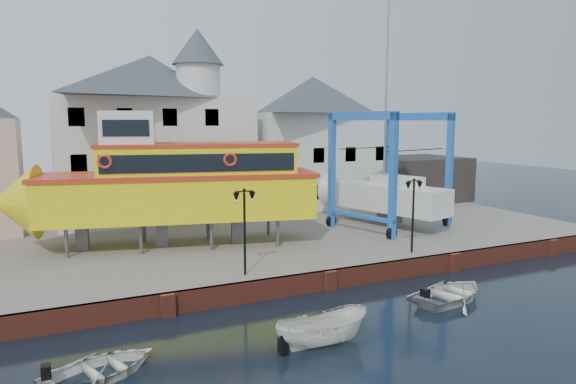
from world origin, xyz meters
name	(u,v)px	position (x,y,z in m)	size (l,w,h in m)	color
ground	(329,290)	(0.00, 0.00, 0.00)	(140.00, 140.00, 0.00)	black
hardstanding	(250,236)	(0.00, 11.00, 0.50)	(44.00, 22.00, 1.00)	slate
quay_wall	(329,280)	(0.00, 0.10, 0.50)	(44.00, 0.47, 1.00)	maroon
building_white_main	(154,134)	(-4.87, 18.39, 7.34)	(14.00, 8.30, 14.00)	silver
building_white_right	(312,141)	(9.00, 19.00, 6.60)	(12.00, 8.00, 11.20)	silver
shed_dark	(416,178)	(19.00, 17.00, 3.00)	(8.00, 7.00, 4.00)	black
lamp_post_left	(244,210)	(-4.00, 1.20, 4.17)	(1.12, 0.32, 4.20)	black
lamp_post_right	(414,197)	(6.00, 1.20, 4.17)	(1.12, 0.32, 4.20)	black
tour_boat	(161,184)	(-6.42, 8.59, 4.72)	(18.62, 8.18, 7.89)	#59595E
travel_lift	(380,189)	(8.95, 8.58, 3.54)	(8.39, 10.43, 15.27)	#2050AA
motorboat_a	(322,346)	(-3.40, -5.41, 0.00)	(1.41, 3.76, 1.45)	silver
motorboat_b	(452,300)	(4.55, -3.61, 0.00)	(3.12, 4.37, 0.91)	silver
motorboat_d	(101,377)	(-11.14, -4.39, 0.00)	(2.73, 3.82, 0.79)	silver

